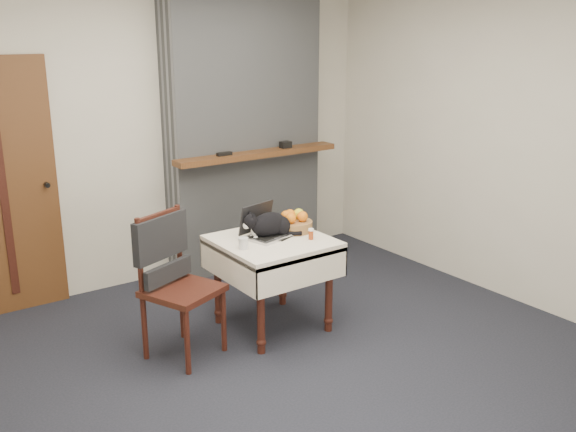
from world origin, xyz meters
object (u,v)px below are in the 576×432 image
(laptop, at_px, (264,228))
(pill_bottle, at_px, (311,234))
(door, at_px, (2,189))
(cat, at_px, (270,225))
(fruit_basket, at_px, (294,223))
(side_table, at_px, (272,254))
(cream_jar, at_px, (243,243))
(chair, at_px, (170,265))

(laptop, distance_m, pill_bottle, 0.35)
(door, relative_size, cat, 4.74)
(cat, bearing_deg, fruit_basket, 13.99)
(side_table, distance_m, laptop, 0.20)
(door, xyz_separation_m, cream_jar, (1.23, -1.51, -0.26))
(door, distance_m, pill_bottle, 2.39)
(cream_jar, bearing_deg, pill_bottle, -11.87)
(cream_jar, bearing_deg, fruit_basket, 14.16)
(side_table, bearing_deg, laptop, 96.03)
(door, relative_size, laptop, 5.20)
(laptop, bearing_deg, door, 123.71)
(fruit_basket, bearing_deg, door, 141.98)
(laptop, relative_size, cream_jar, 4.78)
(laptop, xyz_separation_m, chair, (-0.77, -0.01, -0.12))
(side_table, height_order, laptop, laptop)
(pill_bottle, height_order, fruit_basket, fruit_basket)
(cat, bearing_deg, pill_bottle, -37.56)
(cream_jar, bearing_deg, door, 129.04)
(cream_jar, xyz_separation_m, pill_bottle, (0.51, -0.11, 0.00))
(cat, height_order, pill_bottle, cat)
(laptop, xyz_separation_m, fruit_basket, (0.26, -0.02, 0.00))
(side_table, bearing_deg, fruit_basket, 16.32)
(door, distance_m, laptop, 2.04)
(door, height_order, side_table, door)
(side_table, xyz_separation_m, cat, (0.02, 0.06, 0.20))
(side_table, xyz_separation_m, cream_jar, (-0.28, -0.06, 0.15))
(door, height_order, pill_bottle, door)
(laptop, height_order, fruit_basket, laptop)
(laptop, distance_m, cream_jar, 0.32)
(side_table, distance_m, cream_jar, 0.33)
(laptop, bearing_deg, chair, 166.59)
(door, xyz_separation_m, chair, (0.73, -1.37, -0.36))
(door, height_order, chair, door)
(side_table, xyz_separation_m, pill_bottle, (0.23, -0.17, 0.16))
(side_table, relative_size, cream_jar, 9.68)
(door, distance_m, cat, 2.08)
(pill_bottle, distance_m, fruit_basket, 0.24)
(side_table, bearing_deg, cream_jar, -167.77)
(cream_jar, bearing_deg, cat, 21.21)
(pill_bottle, xyz_separation_m, fruit_basket, (0.02, 0.24, 0.02))
(chair, bearing_deg, cat, -23.83)
(side_table, height_order, cat, cat)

